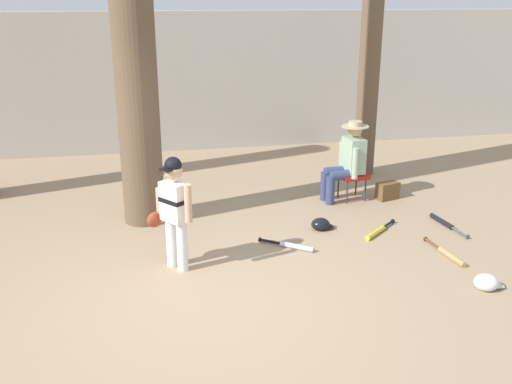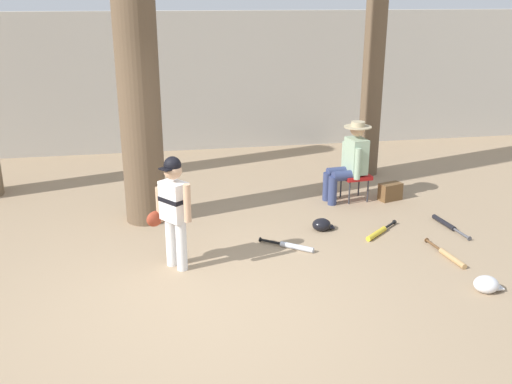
% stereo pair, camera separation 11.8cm
% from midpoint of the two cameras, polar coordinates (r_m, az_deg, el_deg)
% --- Properties ---
extents(ground_plane, '(60.00, 60.00, 0.00)m').
position_cam_midpoint_polar(ground_plane, '(5.91, -4.96, -11.03)').
color(ground_plane, '#9E8466').
extents(concrete_back_wall, '(18.00, 0.36, 2.65)m').
position_cam_midpoint_polar(concrete_back_wall, '(11.51, -8.90, 10.65)').
color(concrete_back_wall, '#ADA89E').
rests_on(concrete_back_wall, ground).
extents(tree_near_player, '(0.89, 0.89, 6.29)m').
position_cam_midpoint_polar(tree_near_player, '(7.56, -12.62, 16.54)').
color(tree_near_player, brown).
rests_on(tree_near_player, ground).
extents(tree_behind_spectator, '(0.49, 0.49, 4.38)m').
position_cam_midpoint_polar(tree_behind_spectator, '(9.83, 10.84, 12.85)').
color(tree_behind_spectator, brown).
rests_on(tree_behind_spectator, ground).
extents(young_ballplayer, '(0.53, 0.50, 1.31)m').
position_cam_midpoint_polar(young_ballplayer, '(6.40, -8.67, -1.40)').
color(young_ballplayer, white).
rests_on(young_ballplayer, ground).
extents(folding_stool, '(0.44, 0.44, 0.41)m').
position_cam_midpoint_polar(folding_stool, '(8.75, 9.11, 1.55)').
color(folding_stool, red).
rests_on(folding_stool, ground).
extents(seated_spectator, '(0.67, 0.54, 1.20)m').
position_cam_midpoint_polar(seated_spectator, '(8.63, 8.62, 3.24)').
color(seated_spectator, navy).
rests_on(seated_spectator, ground).
extents(handbag_beside_stool, '(0.38, 0.27, 0.26)m').
position_cam_midpoint_polar(handbag_beside_stool, '(8.93, 12.49, 0.11)').
color(handbag_beside_stool, brown).
rests_on(handbag_beside_stool, ground).
extents(bat_wood_tan, '(0.14, 0.79, 0.07)m').
position_cam_midpoint_polar(bat_wood_tan, '(7.20, 18.04, -5.90)').
color(bat_wood_tan, tan).
rests_on(bat_wood_tan, ground).
extents(bat_yellow_trainer, '(0.60, 0.53, 0.07)m').
position_cam_midpoint_polar(bat_yellow_trainer, '(7.65, 11.47, -3.84)').
color(bat_yellow_trainer, yellow).
rests_on(bat_yellow_trainer, ground).
extents(bat_black_composite, '(0.15, 0.80, 0.07)m').
position_cam_midpoint_polar(bat_black_composite, '(8.15, 17.72, -2.93)').
color(bat_black_composite, black).
rests_on(bat_black_composite, ground).
extents(bat_aluminum_silver, '(0.61, 0.49, 0.07)m').
position_cam_midpoint_polar(bat_aluminum_silver, '(7.09, 3.13, -5.34)').
color(bat_aluminum_silver, '#B7BCC6').
rests_on(bat_aluminum_silver, ground).
extents(batting_helmet_white, '(0.31, 0.24, 0.18)m').
position_cam_midpoint_polar(batting_helmet_white, '(6.58, 21.33, -8.32)').
color(batting_helmet_white, silver).
rests_on(batting_helmet_white, ground).
extents(batting_helmet_black, '(0.29, 0.22, 0.17)m').
position_cam_midpoint_polar(batting_helmet_black, '(7.66, 5.97, -3.19)').
color(batting_helmet_black, black).
rests_on(batting_helmet_black, ground).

